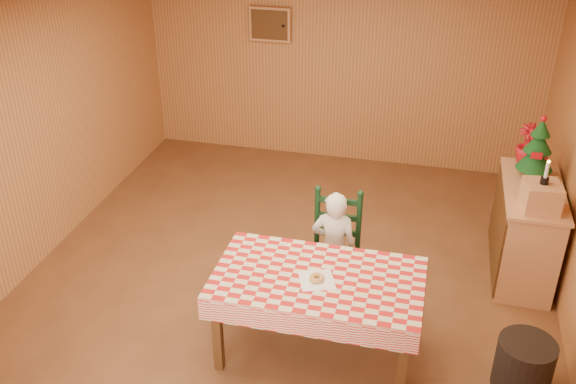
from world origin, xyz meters
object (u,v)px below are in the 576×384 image
object	(u,v)px
shelf_unit	(524,230)
storage_bin	(524,365)
crate	(541,196)
seated_child	(334,248)
dining_table	(318,285)
ladder_chair	(335,250)
christmas_tree	(538,149)

from	to	relation	value
shelf_unit	storage_bin	world-z (taller)	shelf_unit
crate	storage_bin	distance (m)	1.48
shelf_unit	seated_child	bearing A→B (deg)	-152.57
dining_table	crate	xyz separation A→B (m)	(1.71, 1.21, 0.37)
ladder_chair	crate	size ratio (longest dim) A/B	3.60
christmas_tree	storage_bin	xyz separation A→B (m)	(-0.09, -1.87, -0.99)
seated_child	storage_bin	xyz separation A→B (m)	(1.62, -0.74, -0.34)
seated_child	crate	size ratio (longest dim) A/B	3.75
dining_table	ladder_chair	bearing A→B (deg)	90.00
dining_table	christmas_tree	world-z (taller)	christmas_tree
dining_table	seated_child	distance (m)	0.74
ladder_chair	christmas_tree	world-z (taller)	christmas_tree
shelf_unit	crate	world-z (taller)	crate
ladder_chair	christmas_tree	xyz separation A→B (m)	(1.71, 1.08, 0.71)
ladder_chair	shelf_unit	xyz separation A→B (m)	(1.71, 0.83, -0.04)
shelf_unit	christmas_tree	bearing A→B (deg)	88.02
dining_table	seated_child	xyz separation A→B (m)	(0.00, 0.73, -0.13)
shelf_unit	christmas_tree	size ratio (longest dim) A/B	2.00
dining_table	seated_child	world-z (taller)	seated_child
dining_table	christmas_tree	bearing A→B (deg)	47.41
seated_child	crate	bearing A→B (deg)	-164.20
ladder_chair	storage_bin	size ratio (longest dim) A/B	2.46
shelf_unit	ladder_chair	bearing A→B (deg)	-154.10
ladder_chair	seated_child	xyz separation A→B (m)	(-0.00, -0.06, 0.06)
dining_table	shelf_unit	xyz separation A→B (m)	(1.71, 1.61, -0.22)
dining_table	shelf_unit	bearing A→B (deg)	43.44
storage_bin	ladder_chair	bearing A→B (deg)	154.00
dining_table	ladder_chair	size ratio (longest dim) A/B	1.53
seated_child	crate	xyz separation A→B (m)	(1.71, 0.48, 0.49)
ladder_chair	christmas_tree	size ratio (longest dim) A/B	1.74
ladder_chair	crate	bearing A→B (deg)	14.02
crate	storage_bin	world-z (taller)	crate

